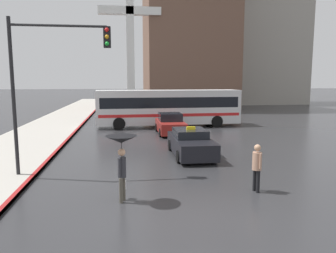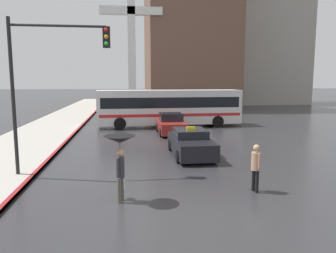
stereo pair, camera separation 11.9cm
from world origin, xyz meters
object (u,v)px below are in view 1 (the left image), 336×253
taxi (191,143)px  traffic_light (51,68)px  pedestrian_man (257,164)px  monument_cross (130,33)px  sedan_red (170,124)px  city_bus (168,106)px  pedestrian_with_umbrella (122,149)px

taxi → traffic_light: size_ratio=0.73×
pedestrian_man → monument_cross: (-3.61, 29.13, 8.35)m
sedan_red → city_bus: bearing=-95.8°
city_bus → pedestrian_with_umbrella: bearing=165.1°
taxi → pedestrian_with_umbrella: (-3.47, -6.10, 1.07)m
pedestrian_with_umbrella → traffic_light: 4.88m
sedan_red → monument_cross: (-2.44, 16.24, 8.66)m
taxi → traffic_light: bearing=25.6°
sedan_red → pedestrian_with_umbrella: bearing=75.4°
pedestrian_with_umbrella → monument_cross: bearing=19.2°
pedestrian_man → traffic_light: (-7.28, 2.83, 3.31)m
taxi → pedestrian_man: 5.89m
sedan_red → city_bus: 4.03m
traffic_light → taxi: bearing=25.6°
city_bus → sedan_red: bearing=171.9°
pedestrian_with_umbrella → traffic_light: bearing=61.3°
sedan_red → pedestrian_man: size_ratio=2.50×
taxi → city_bus: (0.36, 11.00, 1.06)m
taxi → city_bus: bearing=-91.9°
traffic_light → pedestrian_with_umbrella: bearing=-49.8°
pedestrian_man → monument_cross: size_ratio=0.10×
sedan_red → monument_cross: bearing=-81.4°
city_bus → taxi: bearing=175.8°
sedan_red → pedestrian_man: bearing=95.2°
city_bus → monument_cross: 14.80m
taxi → monument_cross: bearing=-83.9°
sedan_red → taxi: bearing=90.3°
pedestrian_with_umbrella → traffic_light: (-2.67, 3.16, 2.59)m
sedan_red → pedestrian_man: (1.17, -12.89, 0.31)m
city_bus → pedestrian_man: size_ratio=7.18×
sedan_red → pedestrian_with_umbrella: size_ratio=1.96×
traffic_light → monument_cross: 27.03m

